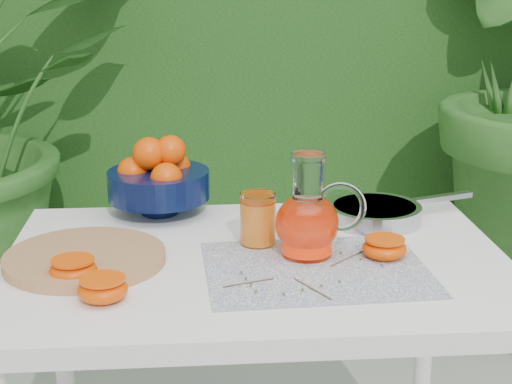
{
  "coord_description": "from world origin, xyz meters",
  "views": [
    {
      "loc": [
        -0.24,
        -1.49,
        1.32
      ],
      "look_at": [
        -0.12,
        -0.02,
        0.88
      ],
      "focal_mm": 55.0,
      "sensor_mm": 36.0,
      "label": 1
    }
  ],
  "objects": [
    {
      "name": "fruit_bowl",
      "position": [
        -0.32,
        0.26,
        0.83
      ],
      "size": [
        0.3,
        0.3,
        0.19
      ],
      "color": "black",
      "rests_on": "white_table"
    },
    {
      "name": "thyme_sprigs",
      "position": [
        -0.03,
        -0.15,
        0.76
      ],
      "size": [
        0.31,
        0.25,
        0.01
      ],
      "color": "brown",
      "rests_on": "white_table"
    },
    {
      "name": "juice_pitcher",
      "position": [
        -0.02,
        -0.04,
        0.83
      ],
      "size": [
        0.19,
        0.15,
        0.21
      ],
      "color": "white",
      "rests_on": "white_table"
    },
    {
      "name": "orange_halves",
      "position": [
        -0.25,
        -0.14,
        0.77
      ],
      "size": [
        0.71,
        0.27,
        0.04
      ],
      "color": "#EA3502",
      "rests_on": "white_table"
    },
    {
      "name": "cutting_board",
      "position": [
        -0.46,
        -0.04,
        0.76
      ],
      "size": [
        0.33,
        0.33,
        0.02
      ],
      "primitive_type": "cylinder",
      "rotation": [
        0.0,
        0.0,
        -0.06
      ],
      "color": "#AB734D",
      "rests_on": "white_table"
    },
    {
      "name": "white_table",
      "position": [
        -0.12,
        -0.04,
        0.67
      ],
      "size": [
        1.0,
        0.7,
        0.75
      ],
      "color": "white",
      "rests_on": "ground"
    },
    {
      "name": "juice_tumbler",
      "position": [
        -0.11,
        0.03,
        0.81
      ],
      "size": [
        0.09,
        0.09,
        0.11
      ],
      "color": "white",
      "rests_on": "white_table"
    },
    {
      "name": "saute_pan",
      "position": [
        0.17,
        0.16,
        0.77
      ],
      "size": [
        0.39,
        0.27,
        0.04
      ],
      "color": "#AFB0B4",
      "rests_on": "white_table"
    },
    {
      "name": "placemat",
      "position": [
        -0.01,
        -0.11,
        0.75
      ],
      "size": [
        0.44,
        0.35,
        0.0
      ],
      "primitive_type": "cube",
      "rotation": [
        0.0,
        0.0,
        0.05
      ],
      "color": "#0B1A40",
      "rests_on": "white_table"
    }
  ]
}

